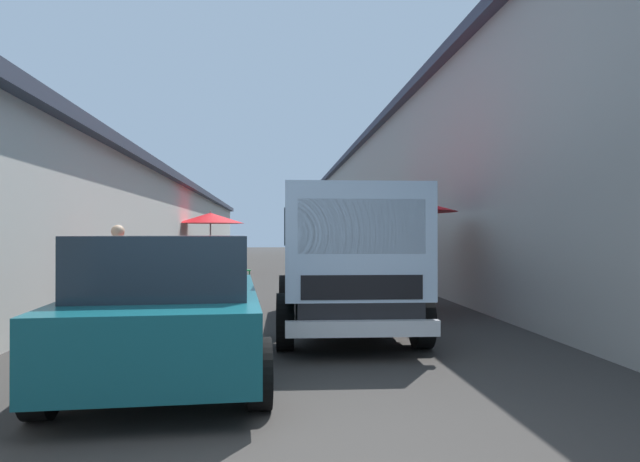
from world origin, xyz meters
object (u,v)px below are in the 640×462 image
at_px(fruit_stall_far_right, 210,223).
at_px(delivery_truck, 348,265).
at_px(hatchback_car, 172,304).
at_px(plastic_stool, 246,274).
at_px(fruit_stall_mid_lane, 365,217).
at_px(fruit_stall_near_right, 383,213).
at_px(vendor_by_crates, 118,266).
at_px(parked_scooter, 327,265).

relative_size(fruit_stall_far_right, delivery_truck, 0.51).
bearing_deg(hatchback_car, plastic_stool, -1.52).
distance_m(fruit_stall_mid_lane, hatchback_car, 9.04).
height_order(fruit_stall_near_right, vendor_by_crates, fruit_stall_near_right).
bearing_deg(delivery_truck, plastic_stool, 12.12).
distance_m(fruit_stall_near_right, parked_scooter, 7.49).
xyz_separation_m(fruit_stall_near_right, plastic_stool, (5.57, 2.91, -1.56)).
bearing_deg(delivery_truck, vendor_by_crates, 62.54).
bearing_deg(delivery_truck, parked_scooter, -4.04).
relative_size(fruit_stall_far_right, plastic_stool, 5.82).
height_order(delivery_truck, vendor_by_crates, delivery_truck).
xyz_separation_m(vendor_by_crates, plastic_stool, (6.61, -1.82, -0.61)).
bearing_deg(fruit_stall_mid_lane, parked_scooter, 9.12).
distance_m(fruit_stall_far_right, parked_scooter, 5.51).
relative_size(fruit_stall_far_right, hatchback_car, 0.63).
bearing_deg(hatchback_car, vendor_by_crates, 22.61).
relative_size(fruit_stall_mid_lane, fruit_stall_far_right, 0.97).
distance_m(fruit_stall_near_right, vendor_by_crates, 4.93).
bearing_deg(fruit_stall_mid_lane, fruit_stall_far_right, 33.43).
distance_m(hatchback_car, parked_scooter, 12.41).
bearing_deg(vendor_by_crates, delivery_truck, -117.46).
bearing_deg(vendor_by_crates, fruit_stall_far_right, -1.20).
bearing_deg(vendor_by_crates, parked_scooter, -27.53).
bearing_deg(vendor_by_crates, plastic_stool, -15.36).
relative_size(parked_scooter, plastic_stool, 3.87).
distance_m(fruit_stall_far_right, hatchback_car, 15.54).
bearing_deg(parked_scooter, delivery_truck, 175.96).
bearing_deg(hatchback_car, fruit_stall_far_right, 4.80).
bearing_deg(fruit_stall_far_right, fruit_stall_mid_lane, -146.57).
relative_size(fruit_stall_near_right, delivery_truck, 0.57).
distance_m(delivery_truck, plastic_stool, 8.73).
bearing_deg(fruit_stall_mid_lane, hatchback_car, 157.49).
height_order(hatchback_car, plastic_stool, hatchback_car).
relative_size(hatchback_car, delivery_truck, 0.81).
bearing_deg(fruit_stall_mid_lane, fruit_stall_near_right, 176.02).
xyz_separation_m(fruit_stall_far_right, plastic_stool, (-5.13, -1.57, -1.54)).
distance_m(parked_scooter, plastic_stool, 3.10).
height_order(fruit_stall_far_right, parked_scooter, fruit_stall_far_right).
bearing_deg(plastic_stool, parked_scooter, -55.30).
distance_m(fruit_stall_mid_lane, plastic_stool, 4.08).
xyz_separation_m(delivery_truck, plastic_stool, (8.50, 1.83, -0.71)).
bearing_deg(fruit_stall_mid_lane, plastic_stool, 57.25).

